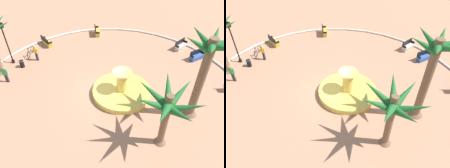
# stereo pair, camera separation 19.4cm
# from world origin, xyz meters

# --- Properties ---
(ground_plane) EXTENTS (80.00, 80.00, 0.00)m
(ground_plane) POSITION_xyz_m (0.00, 0.00, 0.00)
(ground_plane) COLOR tan
(plaza_curb) EXTENTS (22.93, 22.93, 0.20)m
(plaza_curb) POSITION_xyz_m (0.00, 0.00, 0.10)
(plaza_curb) COLOR silver
(plaza_curb) RESTS_ON ground
(fountain) EXTENTS (4.74, 4.74, 2.27)m
(fountain) POSITION_xyz_m (-0.45, 1.02, 0.32)
(fountain) COLOR gold
(fountain) RESTS_ON ground
(palm_tree_near_fountain) EXTENTS (4.28, 4.19, 4.51)m
(palm_tree_near_fountain) POSITION_xyz_m (2.54, 5.34, 3.36)
(palm_tree_near_fountain) COLOR brown
(palm_tree_near_fountain) RESTS_ON ground
(palm_tree_by_curb) EXTENTS (3.63, 3.50, 6.60)m
(palm_tree_by_curb) POSITION_xyz_m (-0.95, 6.50, 4.53)
(palm_tree_by_curb) COLOR brown
(palm_tree_by_curb) RESTS_ON ground
(bench_east) EXTENTS (1.03, 1.67, 1.00)m
(bench_east) POSITION_xyz_m (-3.52, -9.57, 0.35)
(bench_east) COLOR gold
(bench_east) RESTS_ON ground
(bench_north) EXTENTS (1.62, 1.28, 1.00)m
(bench_north) POSITION_xyz_m (-8.51, 5.32, 0.35)
(bench_north) COLOR #335BA8
(bench_north) RESTS_ON ground
(bench_southeast) EXTENTS (1.59, 1.35, 1.00)m
(bench_southeast) POSITION_xyz_m (-8.21, -6.06, 0.35)
(bench_southeast) COLOR gold
(bench_southeast) RESTS_ON ground
(bench_southwest) EXTENTS (1.68, 1.00, 1.00)m
(bench_southwest) POSITION_xyz_m (-9.71, 3.40, 0.35)
(bench_southwest) COLOR beige
(bench_southwest) RESTS_ON ground
(lamppost) EXTENTS (0.32, 0.32, 4.28)m
(lamppost) POSITION_xyz_m (0.59, -10.28, 2.50)
(lamppost) COLOR black
(lamppost) RESTS_ON ground
(trash_bin) EXTENTS (0.46, 0.46, 0.73)m
(trash_bin) POSITION_xyz_m (0.68, -8.94, 0.39)
(trash_bin) COLOR black
(trash_bin) RESTS_ON ground
(bicycle_red_frame) EXTENTS (1.58, 0.80, 0.94)m
(bicycle_red_frame) POSITION_xyz_m (-1.27, -9.77, 0.38)
(bicycle_red_frame) COLOR black
(bicycle_red_frame) RESTS_ON ground
(person_cyclist_helmet) EXTENTS (0.30, 0.50, 1.61)m
(person_cyclist_helmet) POSITION_xyz_m (2.92, -8.42, 0.90)
(person_cyclist_helmet) COLOR #33333D
(person_cyclist_helmet) RESTS_ON ground
(person_cyclist_photo) EXTENTS (0.22, 0.53, 1.64)m
(person_cyclist_photo) POSITION_xyz_m (-0.88, -8.49, 0.92)
(person_cyclist_photo) COLOR #33333D
(person_cyclist_photo) RESTS_ON ground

